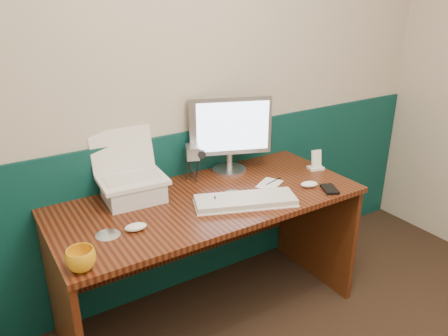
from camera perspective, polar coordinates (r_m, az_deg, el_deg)
back_wall at (r=2.48m, az=-3.39°, el=10.65°), size 3.50×0.04×2.50m
wainscot at (r=2.72m, az=-2.91°, el=-5.06°), size 3.48×0.02×1.00m
desk at (r=2.45m, az=-1.91°, el=-11.84°), size 1.60×0.70×0.75m
laptop_riser at (r=2.27m, az=-11.75°, el=-2.93°), size 0.30×0.26×0.10m
laptop at (r=2.20m, az=-12.13°, el=1.45°), size 0.34×0.27×0.27m
monitor at (r=2.50m, az=0.70°, el=4.54°), size 0.49×0.29×0.47m
keyboard at (r=2.20m, az=2.82°, el=-4.34°), size 0.53×0.34×0.03m
mouse_right at (r=2.42m, az=11.07°, el=-2.10°), size 0.11×0.09×0.03m
mouse_left at (r=2.00m, az=-11.46°, el=-7.56°), size 0.11×0.07×0.03m
mug at (r=1.78m, az=-18.17°, el=-11.30°), size 0.12×0.12×0.09m
camcorder at (r=2.44m, az=-4.10°, el=0.45°), size 0.12×0.14×0.18m
cd_spindle at (r=2.18m, az=-1.19°, el=-4.60°), size 0.11×0.11×0.02m
cd_loose_a at (r=2.00m, az=-14.91°, el=-8.44°), size 0.11×0.11×0.00m
cd_loose_b at (r=2.30m, az=1.27°, el=-3.45°), size 0.11×0.11×0.00m
pen at (r=2.46m, az=6.48°, el=-1.73°), size 0.13×0.04×0.01m
papers at (r=2.42m, az=5.95°, el=-2.10°), size 0.19×0.17×0.00m
dock at (r=2.67m, az=11.87°, el=0.01°), size 0.10×0.08×0.02m
music_player at (r=2.65m, az=11.97°, el=1.21°), size 0.07×0.04×0.10m
pda at (r=2.41m, az=13.63°, el=-2.70°), size 0.11×0.14×0.01m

